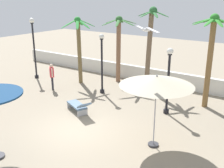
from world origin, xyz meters
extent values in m
plane|color=gray|center=(0.00, 0.00, 0.00)|extent=(56.00, 56.00, 0.00)
cube|color=silver|center=(0.00, 8.21, 0.50)|extent=(25.20, 0.30, 1.01)
cylinder|color=#333338|center=(3.48, 0.79, 0.04)|extent=(0.43, 0.43, 0.08)
cylinder|color=#A5A5AD|center=(3.48, 0.79, 1.30)|extent=(0.05, 0.05, 2.60)
cone|color=#B7AD93|center=(3.48, 0.79, 2.74)|extent=(2.82, 2.82, 0.36)
sphere|color=#99999E|center=(3.48, 0.79, 2.93)|extent=(0.08, 0.08, 0.08)
cylinder|color=brown|center=(-2.43, 7.13, 2.13)|extent=(0.33, 0.30, 4.26)
sphere|color=#326830|center=(-2.40, 7.13, 4.26)|extent=(0.48, 0.48, 0.48)
ellipsoid|color=#326830|center=(-1.73, 7.05, 4.12)|extent=(1.32, 0.37, 0.43)
ellipsoid|color=#326830|center=(-2.06, 7.71, 4.12)|extent=(0.83, 1.22, 0.43)
ellipsoid|color=#326830|center=(-2.64, 7.76, 4.12)|extent=(0.66, 1.29, 0.43)
ellipsoid|color=#326830|center=(-3.05, 7.25, 4.12)|extent=(1.32, 0.44, 0.43)
ellipsoid|color=#326830|center=(-2.68, 6.52, 4.12)|extent=(0.73, 1.27, 0.43)
ellipsoid|color=#326830|center=(-2.10, 6.53, 4.12)|extent=(0.75, 1.26, 0.43)
cylinder|color=brown|center=(-4.45, 5.43, 2.13)|extent=(0.33, 0.27, 4.25)
sphere|color=#288732|center=(-4.51, 5.43, 4.25)|extent=(0.43, 0.43, 0.43)
ellipsoid|color=#288732|center=(-3.89, 5.33, 4.03)|extent=(1.17, 0.37, 0.58)
ellipsoid|color=#288732|center=(-4.12, 5.92, 4.03)|extent=(0.87, 1.03, 0.58)
ellipsoid|color=#288732|center=(-4.79, 5.98, 4.03)|extent=(0.70, 1.12, 0.58)
ellipsoid|color=#288732|center=(-5.13, 5.47, 4.03)|extent=(1.17, 0.28, 0.58)
ellipsoid|color=#288732|center=(-4.74, 4.85, 4.03)|extent=(0.62, 1.15, 0.58)
ellipsoid|color=#288732|center=(-4.10, 4.95, 4.03)|extent=(0.91, 1.01, 0.58)
cylinder|color=brown|center=(0.06, 6.76, 2.46)|extent=(0.48, 0.30, 4.93)
sphere|color=#2C6834|center=(0.24, 6.76, 4.92)|extent=(0.48, 0.48, 0.48)
ellipsoid|color=#2C6834|center=(0.74, 6.81, 4.75)|extent=(0.99, 0.30, 0.40)
ellipsoid|color=#2C6834|center=(0.45, 7.22, 4.75)|extent=(0.59, 0.97, 0.40)
ellipsoid|color=#2C6834|center=(-0.07, 7.16, 4.75)|extent=(0.75, 0.90, 0.40)
ellipsoid|color=#2C6834|center=(-0.27, 6.71, 4.75)|extent=(0.99, 0.28, 0.40)
ellipsoid|color=#2C6834|center=(0.05, 6.29, 4.75)|extent=(0.55, 0.98, 0.40)
ellipsoid|color=#2C6834|center=(0.57, 6.37, 4.75)|extent=(0.79, 0.87, 0.40)
cylinder|color=brown|center=(3.94, 6.04, 2.35)|extent=(0.30, 0.29, 4.70)
sphere|color=#2B7E28|center=(3.96, 6.04, 4.70)|extent=(0.46, 0.46, 0.46)
ellipsoid|color=#2B7E28|center=(4.06, 6.61, 4.55)|extent=(0.39, 1.14, 0.40)
ellipsoid|color=#2B7E28|center=(3.55, 6.45, 4.55)|extent=(0.93, 0.94, 0.40)
ellipsoid|color=#2B7E28|center=(3.38, 6.06, 4.55)|extent=(1.12, 0.23, 0.40)
ellipsoid|color=#2B7E28|center=(3.52, 5.66, 4.55)|extent=(0.97, 0.89, 0.40)
ellipsoid|color=#2B7E28|center=(3.88, 5.47, 4.55)|extent=(0.35, 1.14, 0.40)
ellipsoid|color=#2B7E28|center=(4.29, 5.57, 4.55)|extent=(0.81, 1.03, 0.40)
cylinder|color=black|center=(2.59, 4.02, 0.10)|extent=(0.28, 0.28, 0.20)
cylinder|color=black|center=(2.59, 4.02, 1.53)|extent=(0.12, 0.12, 3.07)
cylinder|color=black|center=(2.59, 4.02, 3.07)|extent=(0.22, 0.22, 0.06)
sphere|color=white|center=(2.59, 4.02, 3.23)|extent=(0.32, 0.32, 0.32)
cylinder|color=black|center=(-1.96, 4.62, 0.10)|extent=(0.28, 0.28, 0.20)
cylinder|color=black|center=(-1.96, 4.62, 1.67)|extent=(0.12, 0.12, 3.34)
cylinder|color=black|center=(-1.96, 4.62, 3.34)|extent=(0.22, 0.22, 0.06)
sphere|color=white|center=(-1.96, 4.62, 3.49)|extent=(0.30, 0.30, 0.30)
cylinder|color=black|center=(-7.82, 4.43, 0.10)|extent=(0.28, 0.28, 0.20)
cylinder|color=black|center=(-7.82, 4.43, 1.97)|extent=(0.12, 0.12, 3.95)
cylinder|color=black|center=(-7.82, 4.43, 3.95)|extent=(0.22, 0.22, 0.06)
sphere|color=white|center=(-7.82, 4.43, 4.12)|extent=(0.34, 0.34, 0.34)
cube|color=#B7B7BC|center=(-1.92, 1.85, 0.17)|extent=(0.26, 0.52, 0.35)
cube|color=#B7B7BC|center=(-0.73, 1.33, 0.17)|extent=(0.26, 0.52, 0.35)
cube|color=slate|center=(-1.33, 1.59, 0.35)|extent=(1.50, 1.06, 0.08)
cube|color=slate|center=(-0.53, 1.24, 0.63)|extent=(0.77, 0.74, 0.40)
cylinder|color=#26262D|center=(-4.83, 3.21, 0.43)|extent=(0.12, 0.12, 0.86)
cylinder|color=#26262D|center=(-4.96, 3.31, 0.43)|extent=(0.12, 0.12, 0.86)
cube|color=#D8333F|center=(-4.90, 3.26, 1.17)|extent=(0.43, 0.41, 0.61)
sphere|color=beige|center=(-4.90, 3.26, 1.59)|extent=(0.23, 0.23, 0.23)
cylinder|color=beige|center=(-4.71, 3.11, 1.20)|extent=(0.08, 0.08, 0.55)
cylinder|color=beige|center=(-5.09, 3.40, 1.20)|extent=(0.08, 0.08, 0.55)
ellipsoid|color=white|center=(3.20, 0.39, 4.63)|extent=(0.25, 0.34, 0.12)
sphere|color=white|center=(3.13, 0.24, 4.66)|extent=(0.10, 0.10, 0.10)
cube|color=silver|center=(3.49, 0.25, 4.65)|extent=(0.62, 0.40, 0.13)
cube|color=silver|center=(2.92, 0.53, 4.65)|extent=(0.62, 0.40, 0.14)
camera|label=1|loc=(7.62, -8.08, 5.77)|focal=43.54mm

